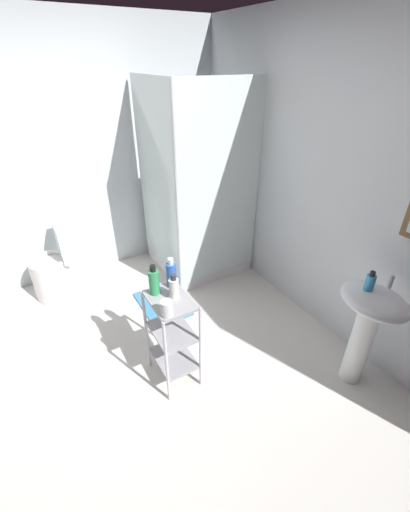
% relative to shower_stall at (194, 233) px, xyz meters
% --- Properties ---
extents(ground_plane, '(4.20, 4.20, 0.02)m').
position_rel_shower_stall_xyz_m(ground_plane, '(1.19, -1.23, -0.47)').
color(ground_plane, silver).
extents(wall_back, '(4.20, 0.14, 2.50)m').
position_rel_shower_stall_xyz_m(wall_back, '(1.21, 0.62, 0.79)').
color(wall_back, silver).
rests_on(wall_back, ground_plane).
extents(wall_left, '(0.10, 4.20, 2.50)m').
position_rel_shower_stall_xyz_m(wall_left, '(-0.66, -1.23, 0.79)').
color(wall_left, silver).
rests_on(wall_left, ground_plane).
extents(shower_stall, '(0.92, 0.92, 2.00)m').
position_rel_shower_stall_xyz_m(shower_stall, '(0.00, 0.00, 0.00)').
color(shower_stall, white).
rests_on(shower_stall, ground_plane).
extents(pedestal_sink, '(0.46, 0.37, 0.81)m').
position_rel_shower_stall_xyz_m(pedestal_sink, '(1.95, 0.29, 0.12)').
color(pedestal_sink, white).
rests_on(pedestal_sink, ground_plane).
extents(sink_faucet, '(0.03, 0.03, 0.10)m').
position_rel_shower_stall_xyz_m(sink_faucet, '(1.95, 0.41, 0.40)').
color(sink_faucet, silver).
rests_on(sink_faucet, pedestal_sink).
extents(toilet, '(0.37, 0.49, 0.76)m').
position_rel_shower_stall_xyz_m(toilet, '(-0.29, -1.43, -0.15)').
color(toilet, white).
rests_on(toilet, ground_plane).
extents(storage_cart, '(0.38, 0.28, 0.74)m').
position_rel_shower_stall_xyz_m(storage_cart, '(1.25, -0.86, -0.03)').
color(storage_cart, silver).
rests_on(storage_cart, ground_plane).
extents(hand_soap_bottle, '(0.06, 0.06, 0.14)m').
position_rel_shower_stall_xyz_m(hand_soap_bottle, '(1.89, 0.27, 0.41)').
color(hand_soap_bottle, '#389ED1').
rests_on(hand_soap_bottle, pedestal_sink).
extents(shampoo_bottle_blue, '(0.07, 0.07, 0.23)m').
position_rel_shower_stall_xyz_m(shampoo_bottle_blue, '(1.12, -0.79, 0.38)').
color(shampoo_bottle_blue, blue).
rests_on(shampoo_bottle_blue, storage_cart).
extents(lotion_bottle_white, '(0.07, 0.07, 0.19)m').
position_rel_shower_stall_xyz_m(lotion_bottle_white, '(1.25, -0.83, 0.36)').
color(lotion_bottle_white, white).
rests_on(lotion_bottle_white, storage_cart).
extents(body_wash_bottle_green, '(0.07, 0.07, 0.22)m').
position_rel_shower_stall_xyz_m(body_wash_bottle_green, '(1.14, -0.92, 0.37)').
color(body_wash_bottle_green, '#329856').
rests_on(body_wash_bottle_green, storage_cart).
extents(rinse_cup, '(0.08, 0.08, 0.11)m').
position_rel_shower_stall_xyz_m(rinse_cup, '(1.38, -0.95, 0.33)').
color(rinse_cup, silver).
rests_on(rinse_cup, storage_cart).
extents(bath_mat, '(0.60, 0.40, 0.02)m').
position_rel_shower_stall_xyz_m(bath_mat, '(0.42, -0.61, -0.45)').
color(bath_mat, teal).
rests_on(bath_mat, ground_plane).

